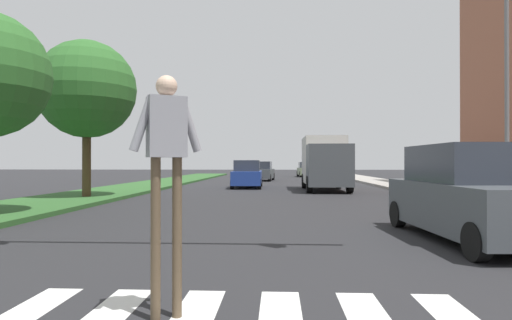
{
  "coord_description": "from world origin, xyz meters",
  "views": [
    {
      "loc": [
        0.42,
        4.27,
        1.6
      ],
      "look_at": [
        -0.35,
        19.36,
        1.69
      ],
      "focal_mm": 30.04,
      "sensor_mm": 36.0,
      "label": 1
    }
  ],
  "objects_px": {
    "truck_box_delivery": "(325,162)",
    "tree_far": "(87,90)",
    "sedan_far_horizon": "(307,170)",
    "sedan_midblock": "(247,175)",
    "pedestrian_performer": "(167,156)",
    "sedan_distant": "(262,172)",
    "street_lamp_right": "(504,71)",
    "suv_crossing": "(470,195)"
  },
  "relations": [
    {
      "from": "street_lamp_right",
      "to": "suv_crossing",
      "type": "relative_size",
      "value": 1.59
    },
    {
      "from": "sedan_midblock",
      "to": "pedestrian_performer",
      "type": "bearing_deg",
      "value": -88.01
    },
    {
      "from": "tree_far",
      "to": "suv_crossing",
      "type": "xyz_separation_m",
      "value": [
        12.13,
        -8.9,
        -3.79
      ]
    },
    {
      "from": "street_lamp_right",
      "to": "suv_crossing",
      "type": "height_order",
      "value": "street_lamp_right"
    },
    {
      "from": "street_lamp_right",
      "to": "pedestrian_performer",
      "type": "distance_m",
      "value": 13.55
    },
    {
      "from": "suv_crossing",
      "to": "tree_far",
      "type": "bearing_deg",
      "value": 143.74
    },
    {
      "from": "sedan_distant",
      "to": "sedan_midblock",
      "type": "bearing_deg",
      "value": -93.15
    },
    {
      "from": "sedan_distant",
      "to": "sedan_far_horizon",
      "type": "relative_size",
      "value": 0.95
    },
    {
      "from": "sedan_far_horizon",
      "to": "truck_box_delivery",
      "type": "height_order",
      "value": "truck_box_delivery"
    },
    {
      "from": "tree_far",
      "to": "sedan_midblock",
      "type": "xyz_separation_m",
      "value": [
        6.26,
        9.05,
        -3.92
      ]
    },
    {
      "from": "tree_far",
      "to": "sedan_distant",
      "type": "height_order",
      "value": "tree_far"
    },
    {
      "from": "suv_crossing",
      "to": "sedan_far_horizon",
      "type": "height_order",
      "value": "suv_crossing"
    },
    {
      "from": "pedestrian_performer",
      "to": "sedan_distant",
      "type": "height_order",
      "value": "pedestrian_performer"
    },
    {
      "from": "street_lamp_right",
      "to": "pedestrian_performer",
      "type": "height_order",
      "value": "street_lamp_right"
    },
    {
      "from": "pedestrian_performer",
      "to": "sedan_far_horizon",
      "type": "relative_size",
      "value": 0.56
    },
    {
      "from": "truck_box_delivery",
      "to": "sedan_far_horizon",
      "type": "bearing_deg",
      "value": 88.71
    },
    {
      "from": "pedestrian_performer",
      "to": "sedan_distant",
      "type": "relative_size",
      "value": 0.59
    },
    {
      "from": "sedan_far_horizon",
      "to": "sedan_distant",
      "type": "bearing_deg",
      "value": -112.96
    },
    {
      "from": "pedestrian_performer",
      "to": "truck_box_delivery",
      "type": "height_order",
      "value": "truck_box_delivery"
    },
    {
      "from": "sedan_far_horizon",
      "to": "truck_box_delivery",
      "type": "xyz_separation_m",
      "value": [
        -0.53,
        -23.58,
        0.87
      ]
    },
    {
      "from": "sedan_distant",
      "to": "sedan_far_horizon",
      "type": "height_order",
      "value": "sedan_distant"
    },
    {
      "from": "sedan_far_horizon",
      "to": "sedan_midblock",
      "type": "bearing_deg",
      "value": -103.56
    },
    {
      "from": "suv_crossing",
      "to": "sedan_midblock",
      "type": "xyz_separation_m",
      "value": [
        -5.87,
        17.94,
        -0.13
      ]
    },
    {
      "from": "suv_crossing",
      "to": "sedan_far_horizon",
      "type": "relative_size",
      "value": 1.06
    },
    {
      "from": "sedan_midblock",
      "to": "sedan_distant",
      "type": "xyz_separation_m",
      "value": [
        0.58,
        10.57,
        -0.02
      ]
    },
    {
      "from": "sedan_distant",
      "to": "tree_far",
      "type": "bearing_deg",
      "value": -109.21
    },
    {
      "from": "tree_far",
      "to": "suv_crossing",
      "type": "bearing_deg",
      "value": -36.26
    },
    {
      "from": "suv_crossing",
      "to": "pedestrian_performer",
      "type": "bearing_deg",
      "value": -137.29
    },
    {
      "from": "tree_far",
      "to": "street_lamp_right",
      "type": "relative_size",
      "value": 0.89
    },
    {
      "from": "sedan_midblock",
      "to": "sedan_far_horizon",
      "type": "relative_size",
      "value": 0.95
    },
    {
      "from": "tree_far",
      "to": "sedan_far_horizon",
      "type": "bearing_deg",
      "value": 69.44
    },
    {
      "from": "sedan_midblock",
      "to": "suv_crossing",
      "type": "bearing_deg",
      "value": -71.88
    },
    {
      "from": "pedestrian_performer",
      "to": "sedan_distant",
      "type": "distance_m",
      "value": 33.22
    },
    {
      "from": "sedan_distant",
      "to": "truck_box_delivery",
      "type": "xyz_separation_m",
      "value": [
        4.04,
        -12.77,
        0.85
      ]
    },
    {
      "from": "pedestrian_performer",
      "to": "sedan_distant",
      "type": "xyz_separation_m",
      "value": [
        -0.21,
        33.21,
        -0.88
      ]
    },
    {
      "from": "pedestrian_performer",
      "to": "sedan_midblock",
      "type": "height_order",
      "value": "pedestrian_performer"
    },
    {
      "from": "tree_far",
      "to": "pedestrian_performer",
      "type": "xyz_separation_m",
      "value": [
        7.04,
        -13.59,
        -3.06
      ]
    },
    {
      "from": "truck_box_delivery",
      "to": "tree_far",
      "type": "bearing_deg",
      "value": -147.82
    },
    {
      "from": "truck_box_delivery",
      "to": "pedestrian_performer",
      "type": "bearing_deg",
      "value": -100.64
    },
    {
      "from": "pedestrian_performer",
      "to": "suv_crossing",
      "type": "distance_m",
      "value": 6.96
    },
    {
      "from": "sedan_midblock",
      "to": "sedan_distant",
      "type": "relative_size",
      "value": 1.0
    },
    {
      "from": "tree_far",
      "to": "pedestrian_performer",
      "type": "height_order",
      "value": "tree_far"
    }
  ]
}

